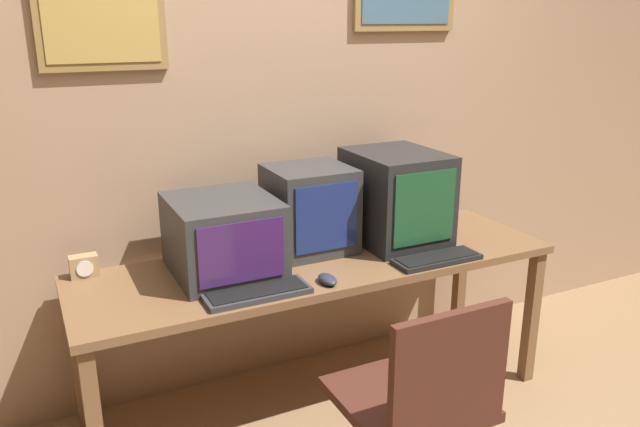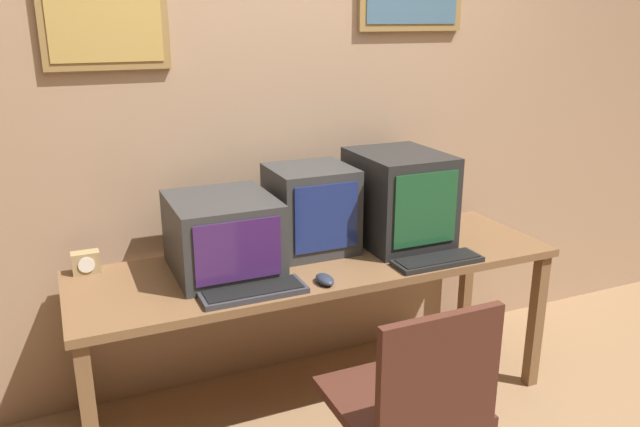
% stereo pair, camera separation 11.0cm
% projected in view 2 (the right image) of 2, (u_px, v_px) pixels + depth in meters
% --- Properties ---
extents(wall_back, '(8.00, 0.08, 2.60)m').
position_uv_depth(wall_back, '(284.00, 118.00, 2.99)').
color(wall_back, tan).
rests_on(wall_back, ground_plane).
extents(desk, '(2.16, 0.66, 0.73)m').
position_uv_depth(desk, '(320.00, 275.00, 2.81)').
color(desk, brown).
rests_on(desk, ground_plane).
extents(monitor_left, '(0.42, 0.47, 0.32)m').
position_uv_depth(monitor_left, '(223.00, 235.00, 2.62)').
color(monitor_left, '#333333').
rests_on(monitor_left, desk).
extents(monitor_center, '(0.36, 0.36, 0.39)m').
position_uv_depth(monitor_center, '(311.00, 209.00, 2.86)').
color(monitor_center, '#333333').
rests_on(monitor_center, desk).
extents(monitor_right, '(0.39, 0.47, 0.44)m').
position_uv_depth(monitor_right, '(399.00, 198.00, 2.96)').
color(monitor_right, black).
rests_on(monitor_right, desk).
extents(keyboard_main, '(0.42, 0.16, 0.03)m').
position_uv_depth(keyboard_main, '(253.00, 291.00, 2.43)').
color(keyboard_main, '#333338').
rests_on(keyboard_main, desk).
extents(keyboard_side, '(0.41, 0.14, 0.03)m').
position_uv_depth(keyboard_side, '(437.00, 261.00, 2.74)').
color(keyboard_side, black).
rests_on(keyboard_side, desk).
extents(mouse_near_keyboard, '(0.07, 0.11, 0.04)m').
position_uv_depth(mouse_near_keyboard, '(325.00, 279.00, 2.53)').
color(mouse_near_keyboard, '#282D3D').
rests_on(mouse_near_keyboard, desk).
extents(desk_clock, '(0.11, 0.07, 0.09)m').
position_uv_depth(desk_clock, '(86.00, 262.00, 2.63)').
color(desk_clock, '#A38456').
rests_on(desk_clock, desk).
extents(office_chair, '(0.51, 0.51, 0.89)m').
position_uv_depth(office_chair, '(409.00, 425.00, 2.22)').
color(office_chair, black).
rests_on(office_chair, ground_plane).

